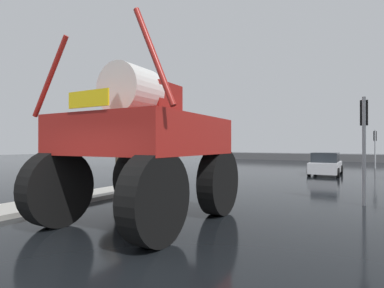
{
  "coord_description": "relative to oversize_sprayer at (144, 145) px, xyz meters",
  "views": [
    {
      "loc": [
        4.95,
        -2.58,
        2.02
      ],
      "look_at": [
        -0.69,
        7.09,
        2.06
      ],
      "focal_mm": 28.13,
      "sensor_mm": 36.0,
      "label": 1
    }
  ],
  "objects": [
    {
      "name": "roadside_barrier",
      "position": [
        0.24,
        34.83,
        -1.57
      ],
      "size": [
        31.1,
        0.24,
        0.9
      ],
      "primitive_type": "cube",
      "color": "#59595B",
      "rests_on": "ground"
    },
    {
      "name": "median_island",
      "position": [
        -4.05,
        -0.76,
        -1.95
      ],
      "size": [
        1.72,
        11.48,
        0.15
      ],
      "primitive_type": "cube",
      "color": "#9E9B93",
      "rests_on": "ground"
    },
    {
      "name": "traffic_signal_near_left",
      "position": [
        -5.34,
        5.37,
        0.53
      ],
      "size": [
        0.24,
        0.54,
        3.51
      ],
      "color": "#A8AAAF",
      "rests_on": "ground"
    },
    {
      "name": "ground_plane",
      "position": [
        0.24,
        14.25,
        -2.02
      ],
      "size": [
        120.0,
        120.0,
        0.0
      ],
      "primitive_type": "plane",
      "color": "black"
    },
    {
      "name": "oversize_sprayer",
      "position": [
        0.0,
        0.0,
        0.0
      ],
      "size": [
        4.29,
        5.09,
        4.79
      ],
      "rotation": [
        0.0,
        0.0,
        1.59
      ],
      "color": "black",
      "rests_on": "ground"
    },
    {
      "name": "sedan_ahead",
      "position": [
        2.77,
        15.76,
        -1.31
      ],
      "size": [
        1.9,
        4.11,
        1.52
      ],
      "rotation": [
        0.0,
        0.0,
        1.57
      ],
      "color": "silver",
      "rests_on": "ground"
    },
    {
      "name": "traffic_signal_far_left",
      "position": [
        5.79,
        24.03,
        0.4
      ],
      "size": [
        0.24,
        0.55,
        3.33
      ],
      "color": "#A8AAAF",
      "rests_on": "ground"
    },
    {
      "name": "bare_tree_left",
      "position": [
        -11.42,
        10.81,
        3.58
      ],
      "size": [
        2.83,
        2.83,
        6.93
      ],
      "color": "#473828",
      "rests_on": "ground"
    },
    {
      "name": "traffic_signal_near_right",
      "position": [
        5.11,
        5.36,
        0.63
      ],
      "size": [
        0.24,
        0.54,
        3.63
      ],
      "color": "#A8AAAF",
      "rests_on": "ground"
    }
  ]
}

